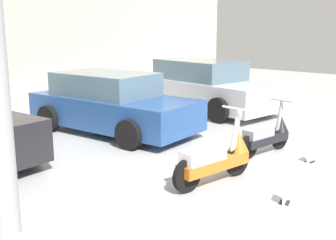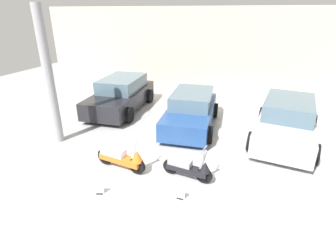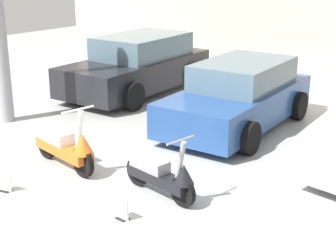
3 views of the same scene
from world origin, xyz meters
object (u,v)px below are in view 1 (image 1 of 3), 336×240
at_px(scooter_front_left, 217,157).
at_px(car_rear_center, 111,104).
at_px(placard_near_left_scooter, 285,195).
at_px(placard_near_right_scooter, 311,155).
at_px(car_rear_right, 204,87).
at_px(scooter_front_right, 267,135).

xyz_separation_m(scooter_front_left, car_rear_center, (1.00, 3.44, 0.23)).
xyz_separation_m(car_rear_center, placard_near_left_scooter, (-1.03, -4.54, -0.49)).
bearing_deg(placard_near_right_scooter, scooter_front_left, 160.45).
bearing_deg(car_rear_right, scooter_front_left, -44.52).
relative_size(scooter_front_left, scooter_front_right, 1.13).
distance_m(car_rear_center, car_rear_right, 3.22).
height_order(car_rear_center, placard_near_left_scooter, car_rear_center).
bearing_deg(scooter_front_right, car_rear_right, 60.71).
height_order(car_rear_center, car_rear_right, car_rear_right).
xyz_separation_m(scooter_front_left, placard_near_left_scooter, (-0.03, -1.09, -0.26)).
bearing_deg(placard_near_right_scooter, car_rear_center, 101.26).
xyz_separation_m(car_rear_right, placard_near_left_scooter, (-4.25, -4.47, -0.53)).
bearing_deg(placard_near_left_scooter, scooter_front_left, 88.22).
bearing_deg(car_rear_right, placard_near_right_scooter, -24.09).
distance_m(scooter_front_left, placard_near_right_scooter, 1.94).
bearing_deg(car_rear_center, placard_near_right_scooter, 6.18).
relative_size(scooter_front_right, car_rear_right, 0.32).
bearing_deg(car_rear_right, car_rear_center, -84.40).
distance_m(scooter_front_left, car_rear_right, 5.40).
bearing_deg(placard_near_left_scooter, placard_near_right_scooter, 13.74).
bearing_deg(scooter_front_right, placard_near_left_scooter, -137.72).
bearing_deg(placard_near_right_scooter, scooter_front_right, 91.11).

